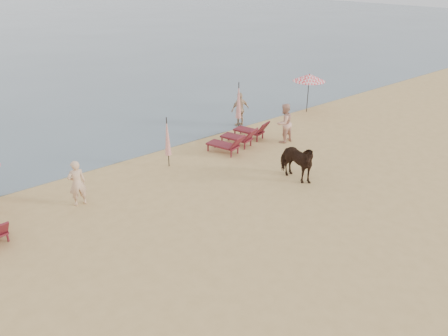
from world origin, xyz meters
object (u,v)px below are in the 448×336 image
at_px(umbrella_open_right, 309,78).
at_px(cow, 296,161).
at_px(beachgoer_left, 77,183).
at_px(beachgoer_right_b, 240,109).
at_px(umbrella_closed_right, 239,101).
at_px(beachgoer_right_a, 284,123).
at_px(lounger_cluster_right, 241,137).
at_px(umbrella_closed_left, 167,137).

height_order(umbrella_open_right, cow, umbrella_open_right).
relative_size(beachgoer_left, beachgoer_right_b, 0.94).
relative_size(umbrella_closed_right, beachgoer_right_b, 1.36).
distance_m(beachgoer_right_a, beachgoer_right_b, 2.94).
bearing_deg(umbrella_open_right, lounger_cluster_right, -146.57).
bearing_deg(cow, umbrella_open_right, 37.47).
relative_size(umbrella_open_right, cow, 1.18).
bearing_deg(beachgoer_right_a, beachgoer_left, -2.62).
bearing_deg(beachgoer_right_a, cow, 49.31).
height_order(beachgoer_right_a, beachgoer_right_b, beachgoer_right_a).
relative_size(beachgoer_left, beachgoer_right_a, 0.90).
height_order(umbrella_open_right, umbrella_closed_left, umbrella_open_right).
bearing_deg(umbrella_open_right, beachgoer_left, -151.67).
distance_m(umbrella_closed_left, beachgoer_right_b, 5.79).
xyz_separation_m(beachgoer_right_a, beachgoer_right_b, (-0.08, 2.94, -0.04)).
relative_size(umbrella_open_right, beachgoer_right_a, 1.18).
distance_m(cow, beachgoer_right_b, 6.43).
xyz_separation_m(cow, beachgoer_right_b, (2.46, 5.93, 0.10)).
bearing_deg(cow, beachgoer_right_b, 67.22).
relative_size(umbrella_closed_left, umbrella_closed_right, 0.88).
relative_size(umbrella_closed_left, cow, 1.15).
bearing_deg(beachgoer_right_a, umbrella_closed_right, -80.78).
bearing_deg(umbrella_closed_right, beachgoer_right_a, -80.47).
height_order(beachgoer_left, beachgoer_right_a, beachgoer_right_a).
distance_m(umbrella_closed_right, beachgoer_right_a, 2.74).
bearing_deg(lounger_cluster_right, umbrella_closed_right, 35.16).
distance_m(lounger_cluster_right, beachgoer_right_a, 2.11).
distance_m(beachgoer_left, beachgoer_right_b, 9.86).
relative_size(lounger_cluster_right, beachgoer_right_b, 1.82).
relative_size(umbrella_open_right, umbrella_closed_right, 0.91).
distance_m(umbrella_open_right, cow, 8.77).
distance_m(umbrella_open_right, beachgoer_left, 14.12).
xyz_separation_m(umbrella_closed_right, cow, (-2.10, -5.64, -0.68)).
distance_m(umbrella_closed_right, cow, 6.06).
relative_size(umbrella_closed_left, beachgoer_left, 1.28).
bearing_deg(umbrella_closed_right, beachgoer_left, -166.13).
relative_size(lounger_cluster_right, umbrella_closed_left, 1.52).
distance_m(umbrella_open_right, beachgoer_right_a, 5.02).
bearing_deg(umbrella_closed_right, beachgoer_right_b, 38.67).
distance_m(cow, beachgoer_left, 7.83).
height_order(lounger_cluster_right, umbrella_open_right, umbrella_open_right).
bearing_deg(cow, beachgoer_right_a, 49.39).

